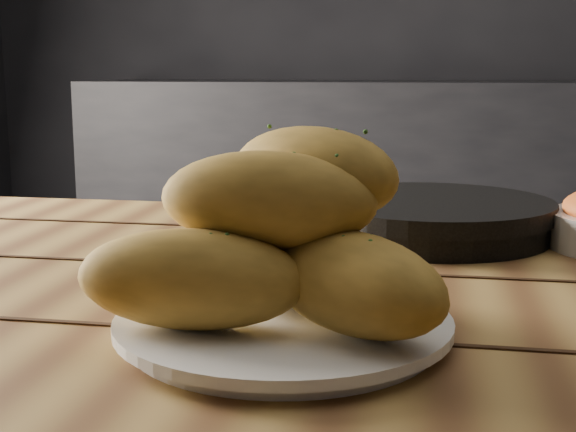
% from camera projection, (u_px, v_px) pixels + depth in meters
% --- Properties ---
extents(counter, '(2.80, 0.60, 0.90)m').
position_uv_depth(counter, '(457.00, 202.00, 3.03)').
color(counter, black).
rests_on(counter, ground).
extents(table, '(1.37, 0.95, 0.75)m').
position_uv_depth(table, '(326.00, 407.00, 0.72)').
color(table, olive).
rests_on(table, ground).
extents(plate, '(0.25, 0.25, 0.02)m').
position_uv_depth(plate, '(283.00, 327.00, 0.60)').
color(plate, white).
rests_on(plate, table).
extents(bread_rolls, '(0.28, 0.25, 0.14)m').
position_uv_depth(bread_rolls, '(282.00, 237.00, 0.59)').
color(bread_rolls, '#BD8F34').
rests_on(bread_rolls, plate).
extents(skillet, '(0.42, 0.29, 0.05)m').
position_uv_depth(skillet, '(432.00, 217.00, 0.96)').
color(skillet, black).
rests_on(skillet, table).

